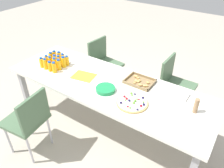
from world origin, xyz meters
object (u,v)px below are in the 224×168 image
(snack_tray, at_px, (139,82))
(juice_bottle_5, at_px, (50,62))
(juice_bottle_15, at_px, (67,61))
(chair_far_left, at_px, (103,61))
(juice_bottle_7, at_px, (59,65))
(plate_stack, at_px, (105,89))
(juice_bottle_0, at_px, (42,63))
(juice_bottle_9, at_px, (55,60))
(juice_bottle_2, at_px, (50,66))
(juice_bottle_4, at_px, (47,60))
(juice_bottle_14, at_px, (63,59))
(chair_far_right, at_px, (174,82))
(juice_bottle_6, at_px, (55,63))
(juice_bottle_11, at_px, (63,62))
(juice_bottle_13, at_px, (59,57))
(cardboard_tube, at_px, (196,106))
(chair_near_left, at_px, (29,118))
(fruit_pizza, at_px, (132,102))
(juice_bottle_1, at_px, (45,64))
(juice_bottle_8, at_px, (51,58))
(juice_bottle_12, at_px, (55,56))
(juice_bottle_3, at_px, (54,68))
(juice_bottle_10, at_px, (59,61))
(party_table, at_px, (107,87))
(paper_folder, at_px, (84,76))

(snack_tray, bearing_deg, juice_bottle_5, -164.61)
(juice_bottle_15, bearing_deg, chair_far_left, 83.59)
(juice_bottle_7, xyz_separation_m, plate_stack, (0.74, -0.04, -0.05))
(juice_bottle_0, height_order, juice_bottle_9, juice_bottle_0)
(juice_bottle_2, xyz_separation_m, juice_bottle_4, (-0.15, 0.09, 0.00))
(chair_far_left, distance_m, juice_bottle_14, 0.75)
(chair_far_right, distance_m, juice_bottle_2, 1.61)
(juice_bottle_6, xyz_separation_m, juice_bottle_11, (0.07, 0.08, 0.00))
(juice_bottle_13, height_order, snack_tray, juice_bottle_13)
(snack_tray, xyz_separation_m, cardboard_tube, (0.67, -0.15, 0.07))
(juice_bottle_4, height_order, snack_tray, juice_bottle_4)
(chair_near_left, xyz_separation_m, juice_bottle_6, (-0.24, 0.66, 0.29))
(fruit_pizza, bearing_deg, chair_far_right, 82.90)
(juice_bottle_15, bearing_deg, cardboard_tube, 0.21)
(chair_near_left, height_order, juice_bottle_1, juice_bottle_1)
(juice_bottle_8, bearing_deg, juice_bottle_0, -90.52)
(juice_bottle_6, distance_m, juice_bottle_11, 0.10)
(cardboard_tube, bearing_deg, chair_far_left, 156.77)
(juice_bottle_2, bearing_deg, juice_bottle_7, 51.57)
(juice_bottle_5, height_order, juice_bottle_12, same)
(juice_bottle_5, xyz_separation_m, juice_bottle_7, (0.15, 0.01, 0.00))
(juice_bottle_11, bearing_deg, chair_near_left, -77.37)
(juice_bottle_3, relative_size, juice_bottle_12, 1.00)
(chair_far_right, bearing_deg, juice_bottle_9, -58.31)
(chair_far_left, distance_m, juice_bottle_1, 0.97)
(chair_near_left, height_order, juice_bottle_10, juice_bottle_10)
(juice_bottle_2, relative_size, juice_bottle_3, 0.94)
(juice_bottle_2, bearing_deg, fruit_pizza, 0.60)
(juice_bottle_1, height_order, juice_bottle_5, juice_bottle_1)
(juice_bottle_3, relative_size, juice_bottle_15, 1.07)
(juice_bottle_2, bearing_deg, juice_bottle_13, 107.74)
(party_table, relative_size, juice_bottle_4, 18.10)
(chair_far_right, relative_size, juice_bottle_11, 5.70)
(juice_bottle_13, bearing_deg, juice_bottle_14, -6.92)
(party_table, distance_m, juice_bottle_9, 0.82)
(juice_bottle_15, bearing_deg, juice_bottle_7, -90.81)
(chair_near_left, height_order, juice_bottle_14, juice_bottle_14)
(chair_far_right, height_order, juice_bottle_11, juice_bottle_11)
(snack_tray, bearing_deg, party_table, -143.94)
(party_table, relative_size, juice_bottle_7, 17.16)
(cardboard_tube, height_order, paper_folder, cardboard_tube)
(chair_far_right, height_order, juice_bottle_7, juice_bottle_7)
(chair_far_right, xyz_separation_m, juice_bottle_8, (-1.42, -0.79, 0.29))
(juice_bottle_10, relative_size, juice_bottle_11, 1.01)
(juice_bottle_9, bearing_deg, juice_bottle_1, -91.67)
(juice_bottle_0, bearing_deg, juice_bottle_3, -0.69)
(juice_bottle_5, bearing_deg, juice_bottle_10, 41.98)
(chair_far_left, height_order, juice_bottle_12, juice_bottle_12)
(juice_bottle_1, bearing_deg, juice_bottle_8, 115.13)
(juice_bottle_2, distance_m, juice_bottle_10, 0.15)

